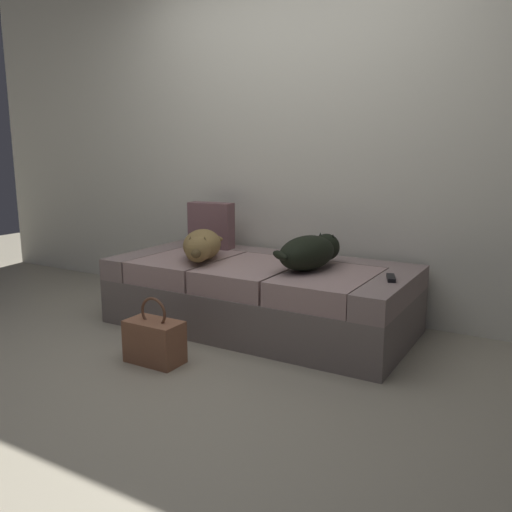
{
  "coord_description": "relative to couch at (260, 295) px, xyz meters",
  "views": [
    {
      "loc": [
        1.72,
        -1.97,
        1.18
      ],
      "look_at": [
        0.0,
        0.96,
        0.49
      ],
      "focal_mm": 37.46,
      "sensor_mm": 36.0,
      "label": 1
    }
  ],
  "objects": [
    {
      "name": "back_wall",
      "position": [
        0.0,
        0.57,
        1.18
      ],
      "size": [
        6.4,
        0.1,
        2.8
      ],
      "primitive_type": "cube",
      "color": "silver",
      "rests_on": "ground"
    },
    {
      "name": "throw_pillow",
      "position": [
        -0.58,
        0.27,
        0.39
      ],
      "size": [
        0.35,
        0.15,
        0.34
      ],
      "primitive_type": "cube",
      "rotation": [
        0.0,
        0.0,
        0.09
      ],
      "color": "#704F52",
      "rests_on": "couch"
    },
    {
      "name": "tv_remote",
      "position": [
        0.89,
        -0.04,
        0.23
      ],
      "size": [
        0.09,
        0.16,
        0.02
      ],
      "primitive_type": "cube",
      "rotation": [
        0.0,
        0.0,
        0.35
      ],
      "color": "black",
      "rests_on": "couch"
    },
    {
      "name": "handbag",
      "position": [
        -0.2,
        -0.83,
        -0.09
      ],
      "size": [
        0.32,
        0.18,
        0.38
      ],
      "color": "brown",
      "rests_on": "ground"
    },
    {
      "name": "ground_plane",
      "position": [
        0.0,
        -1.01,
        -0.22
      ],
      "size": [
        10.0,
        10.0,
        0.0
      ],
      "primitive_type": "plane",
      "color": "gray"
    },
    {
      "name": "dog_dark",
      "position": [
        0.37,
        -0.01,
        0.33
      ],
      "size": [
        0.34,
        0.62,
        0.21
      ],
      "color": "black",
      "rests_on": "couch"
    },
    {
      "name": "couch",
      "position": [
        0.0,
        0.0,
        0.0
      ],
      "size": [
        1.98,
        0.94,
        0.44
      ],
      "color": "slate",
      "rests_on": "ground"
    },
    {
      "name": "dog_tan",
      "position": [
        -0.36,
        -0.15,
        0.33
      ],
      "size": [
        0.43,
        0.56,
        0.2
      ],
      "color": "olive",
      "rests_on": "couch"
    }
  ]
}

